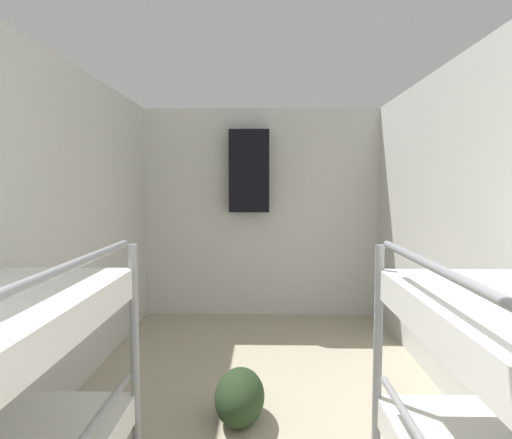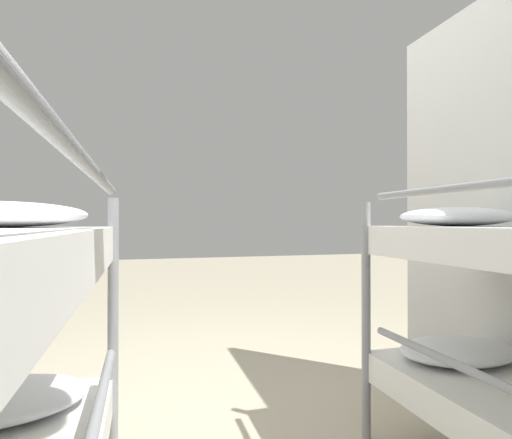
% 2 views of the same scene
% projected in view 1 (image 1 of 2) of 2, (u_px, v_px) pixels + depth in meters
% --- Properties ---
extents(wall_left, '(0.06, 5.52, 2.33)m').
position_uv_depth(wall_left, '(10.00, 243.00, 2.48)').
color(wall_left, silver).
rests_on(wall_left, ground_plane).
extents(wall_right, '(0.06, 5.52, 2.33)m').
position_uv_depth(wall_right, '(509.00, 244.00, 2.42)').
color(wall_right, silver).
rests_on(wall_right, ground_plane).
extents(wall_back, '(2.75, 0.06, 2.33)m').
position_uv_depth(wall_back, '(261.00, 213.00, 5.17)').
color(wall_back, silver).
rests_on(wall_back, ground_plane).
extents(duffel_bag, '(0.31, 0.53, 0.31)m').
position_uv_depth(duffel_bag, '(240.00, 396.00, 2.86)').
color(duffel_bag, '#23381E').
rests_on(duffel_bag, ground_plane).
extents(hanging_coat, '(0.44, 0.12, 0.90)m').
position_uv_depth(hanging_coat, '(249.00, 171.00, 4.99)').
color(hanging_coat, black).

